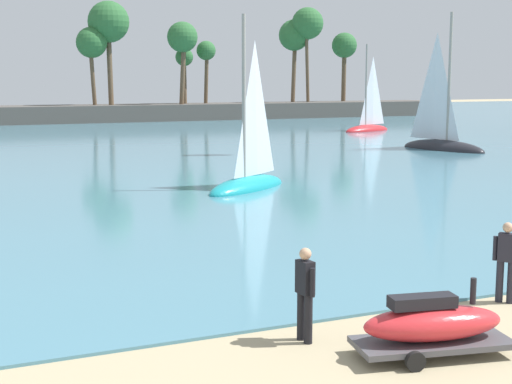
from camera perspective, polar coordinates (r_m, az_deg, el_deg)
The scene contains 8 objects.
sea at distance 66.18m, azimuth -17.55°, elevation 4.27°, with size 220.00×107.39×0.06m, color teal.
palm_headland at distance 79.98m, azimuth -17.33°, elevation 7.30°, with size 101.94×6.32×12.76m.
watercraft_on_trailer at distance 12.85m, azimuth 13.16°, elevation -9.82°, with size 2.75×1.49×1.28m.
person_rigging_by_gear at distance 13.11m, azimuth 3.72°, elevation -7.53°, with size 0.23×0.55×1.67m.
person_at_waterline at distance 16.13m, azimuth 18.41°, elevation -4.88°, with size 0.38×0.45×1.67m.
sailboat_mid_bay at distance 49.43m, azimuth 13.86°, elevation 4.10°, with size 3.17×6.59×9.18m.
sailboat_toward_headland at distance 30.91m, azimuth -0.56°, elevation 1.53°, with size 5.12×4.29×7.52m.
sailboat_far_left at distance 65.97m, azimuth 8.48°, elevation 5.21°, with size 5.69×3.42×7.92m.
Camera 1 is at (-7.48, -3.53, 4.52)m, focal length 52.87 mm.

